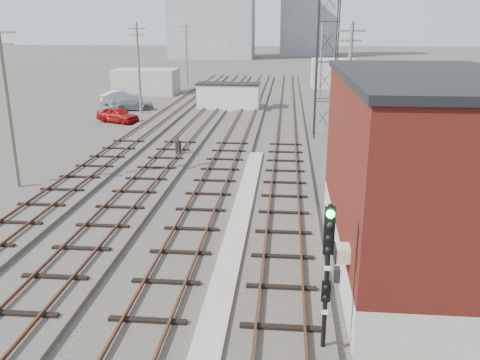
# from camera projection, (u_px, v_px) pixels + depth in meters

# --- Properties ---
(ground) EXTENTS (320.00, 320.00, 0.00)m
(ground) POSITION_uv_depth(u_px,v_px,m) (268.00, 95.00, 65.70)
(ground) COLOR #282621
(ground) RESTS_ON ground
(track_right) EXTENTS (3.20, 90.00, 0.39)m
(track_right) POSITION_uv_depth(u_px,v_px,m) (286.00, 126.00, 45.46)
(track_right) COLOR #332D28
(track_right) RESTS_ON ground
(track_mid_right) EXTENTS (3.20, 90.00, 0.39)m
(track_mid_right) POSITION_uv_depth(u_px,v_px,m) (242.00, 125.00, 45.81)
(track_mid_right) COLOR #332D28
(track_mid_right) RESTS_ON ground
(track_mid_left) EXTENTS (3.20, 90.00, 0.39)m
(track_mid_left) POSITION_uv_depth(u_px,v_px,m) (198.00, 124.00, 46.16)
(track_mid_left) COLOR #332D28
(track_mid_left) RESTS_ON ground
(track_left) EXTENTS (3.20, 90.00, 0.39)m
(track_left) POSITION_uv_depth(u_px,v_px,m) (155.00, 123.00, 46.52)
(track_left) COLOR #332D28
(track_left) RESTS_ON ground
(platform_curb) EXTENTS (0.90, 28.00, 0.26)m
(platform_curb) POSITION_uv_depth(u_px,v_px,m) (236.00, 235.00, 21.83)
(platform_curb) COLOR gray
(platform_curb) RESTS_ON ground
(brick_building) EXTENTS (6.54, 12.20, 7.22)m
(brick_building) POSITION_uv_depth(u_px,v_px,m) (424.00, 174.00, 18.28)
(brick_building) COLOR gray
(brick_building) RESTS_ON ground
(lattice_tower) EXTENTS (1.60, 1.60, 15.00)m
(lattice_tower) POSITION_uv_depth(u_px,v_px,m) (327.00, 42.00, 39.21)
(lattice_tower) COLOR black
(lattice_tower) RESTS_ON ground
(utility_pole_left_a) EXTENTS (1.80, 0.24, 9.00)m
(utility_pole_left_a) POSITION_uv_depth(u_px,v_px,m) (7.00, 102.00, 27.32)
(utility_pole_left_a) COLOR #595147
(utility_pole_left_a) RESTS_ON ground
(utility_pole_left_b) EXTENTS (1.80, 0.24, 9.00)m
(utility_pole_left_b) POSITION_uv_depth(u_px,v_px,m) (139.00, 66.00, 51.12)
(utility_pole_left_b) COLOR #595147
(utility_pole_left_b) RESTS_ON ground
(utility_pole_left_c) EXTENTS (1.80, 0.24, 9.00)m
(utility_pole_left_c) POSITION_uv_depth(u_px,v_px,m) (186.00, 53.00, 74.91)
(utility_pole_left_c) COLOR #595147
(utility_pole_left_c) RESTS_ON ground
(utility_pole_right_a) EXTENTS (1.80, 0.24, 9.00)m
(utility_pole_right_a) POSITION_uv_depth(u_px,v_px,m) (348.00, 88.00, 33.26)
(utility_pole_right_a) COLOR #595147
(utility_pole_right_a) RESTS_ON ground
(utility_pole_right_b) EXTENTS (1.80, 0.24, 9.00)m
(utility_pole_right_b) POSITION_uv_depth(u_px,v_px,m) (321.00, 59.00, 61.81)
(utility_pole_right_b) COLOR #595147
(utility_pole_right_b) RESTS_ON ground
(apartment_left) EXTENTS (22.00, 14.00, 30.00)m
(apartment_left) POSITION_uv_depth(u_px,v_px,m) (212.00, 0.00, 134.28)
(apartment_left) COLOR gray
(apartment_left) RESTS_ON ground
(apartment_right) EXTENTS (16.00, 12.00, 26.00)m
(apartment_right) POSITION_uv_depth(u_px,v_px,m) (309.00, 9.00, 146.84)
(apartment_right) COLOR gray
(apartment_right) RESTS_ON ground
(shed_left) EXTENTS (8.00, 5.00, 3.20)m
(shed_left) POSITION_uv_depth(u_px,v_px,m) (146.00, 82.00, 66.64)
(shed_left) COLOR gray
(shed_left) RESTS_ON ground
(shed_right) EXTENTS (6.00, 6.00, 4.00)m
(shed_right) POSITION_uv_depth(u_px,v_px,m) (333.00, 73.00, 73.83)
(shed_right) COLOR gray
(shed_right) RESTS_ON ground
(signal_mast) EXTENTS (0.40, 0.42, 4.39)m
(signal_mast) POSITION_uv_depth(u_px,v_px,m) (327.00, 268.00, 13.42)
(signal_mast) COLOR gray
(signal_mast) RESTS_ON ground
(switch_stand) EXTENTS (0.37, 0.37, 1.30)m
(switch_stand) POSITION_uv_depth(u_px,v_px,m) (178.00, 148.00, 35.14)
(switch_stand) COLOR black
(switch_stand) RESTS_ON ground
(site_trailer) EXTENTS (6.79, 3.08, 2.83)m
(site_trailer) POSITION_uv_depth(u_px,v_px,m) (229.00, 96.00, 54.34)
(site_trailer) COLOR silver
(site_trailer) RESTS_ON ground
(car_red) EXTENTS (4.58, 3.35, 1.45)m
(car_red) POSITION_uv_depth(u_px,v_px,m) (118.00, 115.00, 47.29)
(car_red) COLOR maroon
(car_red) RESTS_ON ground
(car_silver) EXTENTS (5.06, 3.52, 1.58)m
(car_silver) POSITION_uv_depth(u_px,v_px,m) (122.00, 97.00, 58.16)
(car_silver) COLOR #B3B5BC
(car_silver) RESTS_ON ground
(car_grey) EXTENTS (4.83, 3.31, 1.30)m
(car_grey) POSITION_uv_depth(u_px,v_px,m) (132.00, 104.00, 54.13)
(car_grey) COLOR gray
(car_grey) RESTS_ON ground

